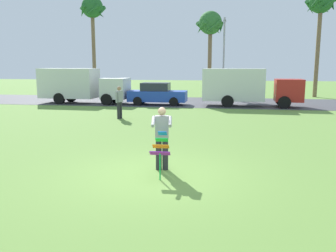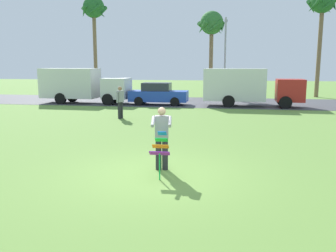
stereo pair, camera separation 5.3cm
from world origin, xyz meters
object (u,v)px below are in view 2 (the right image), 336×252
Objects in this scene: streetlight_pole at (225,52)px; person_walker_near at (120,101)px; parked_truck_white_box at (80,85)px; palm_tree_right_near at (212,26)px; kite_held at (160,148)px; person_kite_flyer at (162,136)px; palm_tree_centre_far at (322,6)px; palm_tree_left_near at (94,12)px; parked_truck_red_cab at (247,86)px; parked_car_blue at (158,94)px.

streetlight_pole is 4.05× the size of person_walker_near.
parked_truck_white_box is 13.39m from palm_tree_right_near.
kite_held is 24.29m from streetlight_pole.
palm_tree_centre_far is (9.61, 24.69, 7.00)m from person_kite_flyer.
parked_truck_white_box is 0.88× the size of palm_tree_right_near.
person_walker_near is (-4.03, -15.24, -5.43)m from palm_tree_right_near.
parked_truck_white_box is at bearing -75.77° from palm_tree_left_near.
kite_held is 0.17× the size of parked_truck_red_cab.
palm_tree_right_near is 9.70m from palm_tree_centre_far.
person_kite_flyer is at bearing -100.59° from parked_truck_red_cab.
person_walker_near is at bearing -134.77° from parked_truck_red_cab.
parked_car_blue is 17.14m from palm_tree_centre_far.
palm_tree_left_near is 1.02× the size of palm_tree_centre_far.
palm_tree_centre_far reaches higher than streetlight_pole.
palm_tree_right_near is at bearing -177.06° from palm_tree_centre_far.
person_kite_flyer is 27.40m from palm_tree_centre_far.
kite_held is 0.67× the size of person_walker_near.
person_walker_near is (-13.58, -15.73, -7.02)m from palm_tree_centre_far.
streetlight_pole is at bearing -33.56° from palm_tree_right_near.
kite_held is 10.49m from person_walker_near.
parked_car_blue is 0.60× the size of streetlight_pole.
parked_truck_red_cab is 7.98m from streetlight_pole.
parked_truck_white_box is 0.97× the size of streetlight_pole.
parked_truck_red_cab is at bearing -127.24° from palm_tree_centre_far.
parked_truck_red_cab is at bearing 80.18° from kite_held.
palm_tree_right_near is 2.83m from streetlight_pole.
kite_held is at bearing -110.53° from palm_tree_centre_far.
parked_car_blue is 0.55× the size of palm_tree_right_near.
kite_held is at bearing -92.96° from streetlight_pole.
person_walker_near reaches higher than kite_held.
palm_tree_right_near is (0.05, 24.20, 5.42)m from person_kite_flyer.
palm_tree_right_near is 4.46× the size of person_walker_near.
palm_tree_right_near is at bearing 75.19° from person_walker_near.
person_kite_flyer is at bearing 98.16° from kite_held.
streetlight_pole is at bearing 57.79° from parked_car_blue.
palm_tree_left_near reaches higher than parked_truck_red_cab.
parked_truck_white_box is 6.01m from parked_car_blue.
palm_tree_left_near reaches higher than person_walker_near.
palm_tree_left_near reaches higher than parked_car_blue.
parked_car_blue is at bearing 101.51° from kite_held.
palm_tree_left_near reaches higher than streetlight_pole.
parked_truck_red_cab is 12.75m from palm_tree_centre_far.
parked_truck_white_box is 13.18m from streetlight_pole.
kite_held is 0.12× the size of palm_tree_left_near.
palm_tree_left_near is 21.28m from palm_tree_centre_far.
streetlight_pole is (10.62, 7.36, 2.59)m from parked_truck_white_box.
parked_truck_white_box is at bearing -145.26° from streetlight_pole.
streetlight_pole is (1.29, -0.85, -2.37)m from palm_tree_right_near.
streetlight_pole is (-8.27, -1.35, -3.95)m from palm_tree_centre_far.
kite_held is (0.10, -0.70, -0.17)m from person_kite_flyer.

